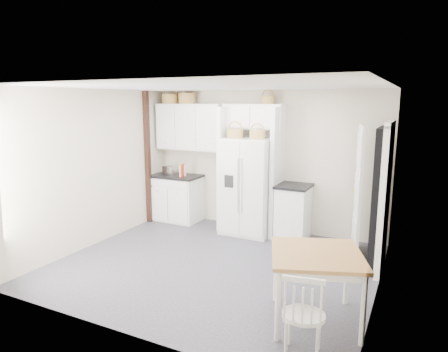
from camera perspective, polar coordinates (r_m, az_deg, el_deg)
The scene contains 27 objects.
floor at distance 6.09m, azimuth -1.32°, elevation -12.57°, with size 4.50×4.50×0.00m, color #313036.
ceiling at distance 5.60m, azimuth -1.44°, elevation 12.68°, with size 4.50×4.50×0.00m, color white.
wall_back at distance 7.51m, azimuth 5.77°, elevation 2.16°, with size 4.50×4.50×0.00m, color beige.
wall_left at distance 7.03m, azimuth -17.83°, elevation 1.12°, with size 4.00×4.00×0.00m, color beige.
wall_right at distance 5.08m, azimuth 21.70°, elevation -2.63°, with size 4.00×4.00×0.00m, color beige.
refrigerator at distance 7.28m, azimuth 3.51°, elevation -1.45°, with size 0.91×0.73×1.76m, color white.
base_cab_left at distance 8.20m, azimuth -6.79°, elevation -3.20°, with size 0.97×0.61×0.90m, color white.
base_cab_right at distance 7.19m, azimuth 9.88°, elevation -5.17°, with size 0.52×0.63×0.92m, color white.
dining_table at distance 4.64m, azimuth 12.90°, elevation -15.20°, with size 0.96×0.96×0.80m, color #9F623A.
windsor_chair at distance 4.05m, azimuth 11.31°, elevation -18.93°, with size 0.41×0.37×0.83m, color white.
counter_left at distance 8.11m, azimuth -6.86°, elevation 0.01°, with size 1.01×0.65×0.04m, color black.
counter_right at distance 7.08m, azimuth 10.00°, elevation -1.42°, with size 0.56×0.67×0.04m, color black.
toaster at distance 8.10m, azimuth -7.80°, elevation 0.77°, with size 0.26×0.15×0.18m, color silver.
cookbook_red at distance 7.90m, azimuth -5.89°, elevation 0.80°, with size 0.04×0.16×0.24m, color #B6230D.
cookbook_cream at distance 7.90m, azimuth -5.92°, elevation 0.76°, with size 0.03×0.16×0.23m, color #F0E3CE.
basket_upper_a at distance 8.18m, azimuth -7.70°, elevation 10.86°, with size 0.34×0.34×0.19m, color olive.
basket_upper_b at distance 7.96m, azimuth -5.28°, elevation 10.97°, with size 0.35×0.35×0.21m, color olive.
basket_bridge_b at distance 7.23m, azimuth 6.27°, elevation 10.74°, with size 0.25×0.25×0.14m, color olive.
basket_fridge_a at distance 7.14m, azimuth 1.57°, elevation 6.10°, with size 0.30×0.30×0.16m, color olive.
basket_fridge_b at distance 6.97m, azimuth 4.77°, elevation 5.91°, with size 0.28×0.28×0.15m, color olive.
upper_cabinet at distance 7.95m, azimuth -4.83°, elevation 6.99°, with size 1.40×0.34×0.90m, color white.
bridge_cabinet at distance 7.33m, azimuth 4.31°, elevation 8.46°, with size 1.12×0.34×0.45m, color white.
fridge_panel_left at distance 7.52m, azimuth 0.23°, elevation 1.07°, with size 0.08×0.60×2.30m, color white.
fridge_panel_right at distance 7.13m, azimuth 7.60°, elevation 0.45°, with size 0.08×0.60×2.30m, color white.
trim_post at distance 8.01m, azimuth -10.84°, elevation 2.55°, with size 0.09×0.09×2.60m, color black.
doorway_void at distance 6.12m, azimuth 21.51°, elevation -3.09°, with size 0.18×0.85×2.05m, color black.
door_slab at distance 6.48m, azimuth 18.62°, elevation -2.17°, with size 0.80×0.04×2.05m, color white.
Camera 1 is at (2.62, -4.95, 2.40)m, focal length 32.00 mm.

